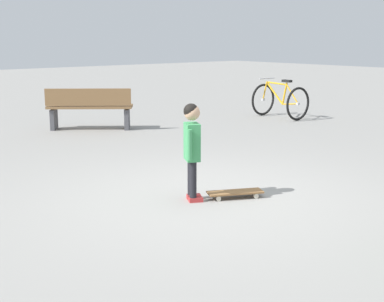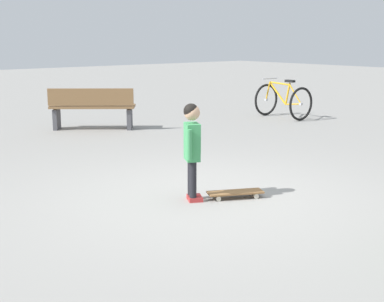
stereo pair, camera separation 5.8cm
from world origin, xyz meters
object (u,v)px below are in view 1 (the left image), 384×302
object	(u,v)px
child_person	(192,141)
street_bench	(90,108)
bicycle_near	(280,100)
skateboard	(235,193)

from	to	relation	value
child_person	street_bench	size ratio (longest dim) A/B	0.70
child_person	bicycle_near	distance (m)	6.49
child_person	street_bench	xyz separation A→B (m)	(-4.79, 1.48, -0.23)
bicycle_near	street_bench	distance (m)	4.18
child_person	street_bench	world-z (taller)	child_person
skateboard	street_bench	distance (m)	5.14
child_person	bicycle_near	world-z (taller)	child_person
child_person	skateboard	distance (m)	0.77
child_person	street_bench	distance (m)	5.01
skateboard	bicycle_near	size ratio (longest dim) A/B	0.59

